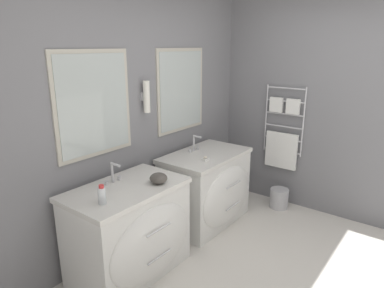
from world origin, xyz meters
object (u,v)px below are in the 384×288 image
Objects in this scene: toiletry_bottle at (102,195)px; amenity_bowl at (159,178)px; vanity_left at (131,231)px; vanity_right at (208,188)px; waste_bin at (279,198)px.

amenity_bowl is (0.55, -0.06, -0.02)m from toiletry_bottle.
vanity_right is (1.16, 0.00, 0.00)m from vanity_left.
amenity_bowl reaches higher than waste_bin.
vanity_right is at bearing 0.00° from vanity_left.
toiletry_bottle is (-0.32, -0.06, 0.47)m from vanity_left.
toiletry_bottle reaches higher than waste_bin.
waste_bin is at bearing -14.12° from vanity_left.
vanity_left is 0.58m from toiletry_bottle.
vanity_right is 4.17× the size of waste_bin.
vanity_right is at bearing 7.64° from amenity_bowl.
vanity_left is 0.52m from amenity_bowl.
vanity_left is at bearing 165.88° from waste_bin.
amenity_bowl reaches higher than vanity_right.
vanity_left is 6.70× the size of amenity_bowl.
amenity_bowl is (-0.93, -0.13, 0.45)m from vanity_right.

